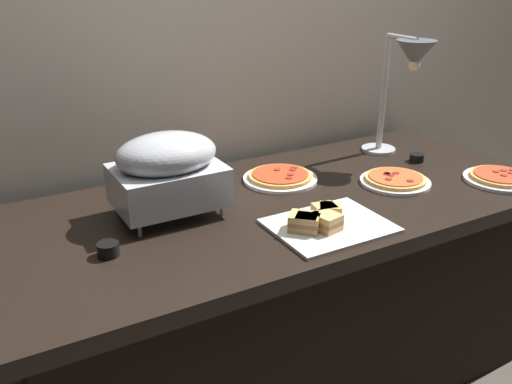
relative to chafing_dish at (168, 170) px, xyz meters
The scene contains 11 objects.
ground_plane 0.99m from the chafing_dish, 11.69° to the right, with size 8.00×8.00×0.00m, color #4C443D.
back_wall 0.63m from the chafing_dish, 48.49° to the left, with size 4.40×0.04×2.40m, color beige.
buffet_table 0.65m from the chafing_dish, 11.69° to the right, with size 1.90×0.84×0.76m.
chafing_dish is the anchor object (origin of this frame).
heat_lamp 1.02m from the chafing_dish, ahead, with size 0.15×0.30×0.48m.
pizza_plate_front 1.20m from the chafing_dish, 15.55° to the right, with size 0.26×0.26×0.03m.
pizza_plate_center 0.82m from the chafing_dish, 10.61° to the right, with size 0.25×0.25×0.03m.
pizza_plate_raised_stand 0.48m from the chafing_dish, ahead, with size 0.27×0.27×0.03m.
sandwich_platter 0.50m from the chafing_dish, 41.32° to the right, with size 0.35×0.28×0.06m.
sauce_cup_near 0.32m from the chafing_dish, 145.74° to the right, with size 0.06×0.06×0.04m.
sauce_cup_far 1.04m from the chafing_dish, ahead, with size 0.06×0.06×0.03m.
Camera 1 is at (-0.92, -1.45, 1.51)m, focal length 39.25 mm.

